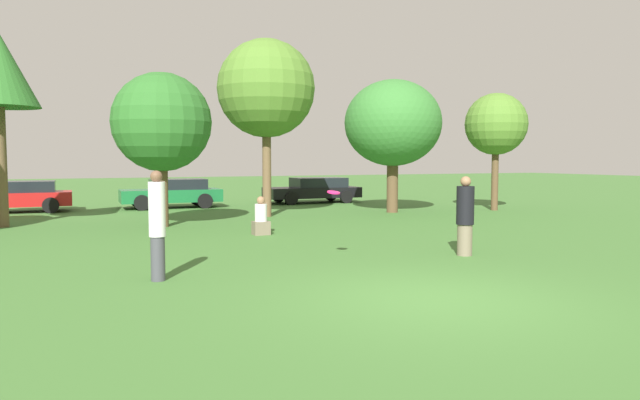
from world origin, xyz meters
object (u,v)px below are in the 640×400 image
person_thrower (157,224)px  tree_2 (162,123)px  bystander_sitting (261,219)px  tree_3 (266,89)px  tree_4 (393,124)px  parked_car_black (314,190)px  parked_car_green (173,193)px  frisbee (334,192)px  parked_car_red (18,196)px  person_catcher (465,216)px  tree_5 (496,125)px

person_thrower → tree_2: tree_2 is taller
bystander_sitting → tree_2: bearing=125.3°
bystander_sitting → tree_3: size_ratio=0.17×
tree_4 → parked_car_black: size_ratio=1.15×
tree_4 → parked_car_green: 9.73m
frisbee → parked_car_black: 16.02m
parked_car_red → parked_car_green: 5.88m
frisbee → bystander_sitting: bearing=89.8°
person_catcher → tree_2: 9.83m
parked_car_green → tree_2: bearing=78.9°
person_thrower → tree_2: 8.48m
tree_4 → tree_5: 4.36m
person_catcher → parked_car_red: person_catcher is taller
tree_4 → tree_5: bearing=-11.8°
person_catcher → parked_car_black: person_catcher is taller
parked_car_red → tree_2: bearing=122.3°
person_thrower → tree_3: size_ratio=0.30×
tree_2 → parked_car_black: 11.09m
tree_2 → tree_5: 13.21m
person_catcher → tree_2: (-5.09, 8.08, 2.33)m
tree_2 → parked_car_green: tree_2 is taller
tree_5 → parked_car_red: 19.08m
tree_4 → parked_car_green: size_ratio=1.24×
person_catcher → parked_car_black: (3.03, 15.20, -0.23)m
tree_2 → parked_car_green: size_ratio=1.13×
parked_car_black → parked_car_green: bearing=2.9°
tree_3 → parked_car_green: (-2.44, 5.23, -3.91)m
person_thrower → person_catcher: bearing=0.0°
person_thrower → tree_3: tree_3 is taller
tree_2 → parked_car_green: bearing=77.9°
tree_2 → tree_4: (8.93, 1.30, 0.26)m
tree_3 → tree_2: bearing=-156.9°
person_thrower → bystander_sitting: 6.17m
tree_3 → parked_car_black: tree_3 is taller
tree_5 → parked_car_black: 8.88m
bystander_sitting → parked_car_green: (-0.67, 9.92, 0.21)m
frisbee → parked_car_black: frisbee is taller
tree_5 → parked_car_black: tree_5 is taller
person_thrower → frisbee: (3.49, 0.36, 0.44)m
parked_car_red → parked_car_green: (5.87, -0.33, 0.01)m
bystander_sitting → frisbee: bearing=-90.2°
parked_car_green → tree_4: bearing=144.1°
person_thrower → bystander_sitting: size_ratio=1.78×
frisbee → tree_4: (6.80, 9.01, 2.03)m
frisbee → person_catcher: bearing=-7.1°
parked_car_red → person_thrower: bearing=102.2°
frisbee → tree_3: size_ratio=0.04×
bystander_sitting → parked_car_black: bearing=59.5°
tree_4 → person_catcher: bearing=-112.3°
tree_4 → parked_car_green: tree_4 is taller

